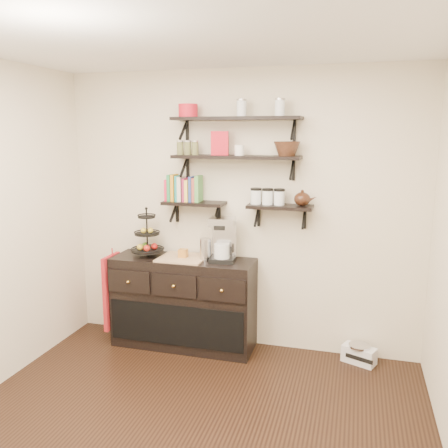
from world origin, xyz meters
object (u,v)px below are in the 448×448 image
sideboard (184,302)px  coffee_maker (223,240)px  fruit_stand (148,240)px  radio (359,354)px

sideboard → coffee_maker: bearing=4.1°
sideboard → fruit_stand: 0.71m
sideboard → radio: bearing=2.8°
fruit_stand → radio: bearing=2.2°
sideboard → fruit_stand: fruit_stand is taller
coffee_maker → radio: size_ratio=1.28×
radio → coffee_maker: bearing=-154.5°
sideboard → radio: sideboard is taller
fruit_stand → coffee_maker: 0.77m
radio → sideboard: bearing=-154.0°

